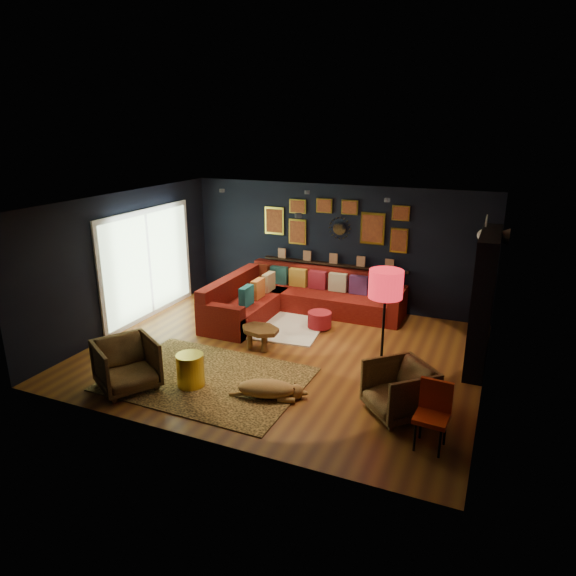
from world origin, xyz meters
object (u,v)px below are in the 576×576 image
at_px(sectional, 291,299).
at_px(dog, 266,386).
at_px(armchair_right, 399,388).
at_px(gold_stool, 190,370).
at_px(coffee_table, 260,332).
at_px(floor_lamp, 386,289).
at_px(pouf, 320,319).
at_px(armchair_left, 126,362).
at_px(orange_chair, 433,409).

relative_size(sectional, dog, 2.98).
xyz_separation_m(armchair_right, gold_stool, (-3.03, -0.45, -0.15)).
distance_m(coffee_table, floor_lamp, 2.58).
bearing_deg(pouf, sectional, 148.29).
distance_m(armchair_left, dog, 2.11).
bearing_deg(orange_chair, gold_stool, -177.28).
height_order(floor_lamp, dog, floor_lamp).
bearing_deg(dog, orange_chair, -22.01).
height_order(armchair_left, armchair_right, armchair_left).
xyz_separation_m(coffee_table, pouf, (0.63, 1.31, -0.14)).
height_order(coffee_table, orange_chair, orange_chair).
distance_m(orange_chair, dog, 2.38).
bearing_deg(coffee_table, sectional, 95.80).
xyz_separation_m(gold_stool, dog, (1.20, 0.13, -0.06)).
relative_size(gold_stool, dog, 0.45).
distance_m(armchair_right, orange_chair, 0.76).
height_order(sectional, gold_stool, sectional).
height_order(armchair_left, floor_lamp, floor_lamp).
xyz_separation_m(armchair_left, orange_chair, (4.38, 0.33, 0.07)).
distance_m(pouf, armchair_right, 3.22).
bearing_deg(armchair_left, sectional, 17.12).
relative_size(armchair_left, floor_lamp, 0.47).
bearing_deg(orange_chair, coffee_table, 155.94).
height_order(coffee_table, armchair_right, armchair_right).
bearing_deg(armchair_left, gold_stool, -31.06).
xyz_separation_m(armchair_left, gold_stool, (0.83, 0.42, -0.16)).
bearing_deg(coffee_table, armchair_left, -120.26).
height_order(coffee_table, gold_stool, gold_stool).
bearing_deg(pouf, coffee_table, -115.65).
bearing_deg(armchair_right, pouf, 176.32).
height_order(armchair_right, floor_lamp, floor_lamp).
height_order(pouf, floor_lamp, floor_lamp).
height_order(armchair_right, gold_stool, armchair_right).
xyz_separation_m(sectional, pouf, (0.81, -0.50, -0.14)).
bearing_deg(sectional, dog, -72.85).
height_order(coffee_table, dog, coffee_table).
xyz_separation_m(orange_chair, floor_lamp, (-0.94, 1.29, 1.03)).
bearing_deg(sectional, gold_stool, -93.03).
distance_m(sectional, gold_stool, 3.44).
height_order(coffee_table, armchair_left, armchair_left).
height_order(sectional, pouf, sectional).
distance_m(armchair_left, floor_lamp, 3.95).
xyz_separation_m(armchair_right, dog, (-1.83, -0.32, -0.21)).
bearing_deg(armchair_right, gold_stool, -124.61).
relative_size(gold_stool, floor_lamp, 0.29).
relative_size(coffee_table, orange_chair, 0.99).
bearing_deg(orange_chair, pouf, 134.39).
distance_m(pouf, gold_stool, 3.10).
relative_size(pouf, armchair_right, 0.57).
xyz_separation_m(pouf, dog, (0.20, -2.80, 0.02)).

